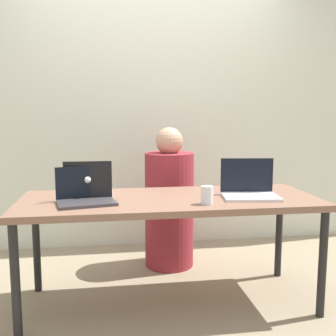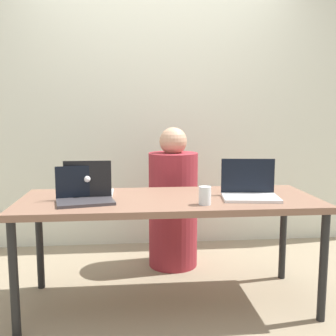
{
  "view_description": "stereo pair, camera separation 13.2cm",
  "coord_description": "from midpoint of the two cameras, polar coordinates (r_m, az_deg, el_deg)",
  "views": [
    {
      "loc": [
        -0.37,
        -2.42,
        1.23
      ],
      "look_at": [
        0.0,
        0.07,
        0.89
      ],
      "focal_mm": 42.0,
      "sensor_mm": 36.0,
      "label": 1
    },
    {
      "loc": [
        -0.24,
        -2.43,
        1.23
      ],
      "look_at": [
        0.0,
        0.07,
        0.89
      ],
      "focal_mm": 42.0,
      "sensor_mm": 36.0,
      "label": 2
    }
  ],
  "objects": [
    {
      "name": "ground_plane",
      "position": [
        2.74,
        1.61,
        -18.93
      ],
      "size": [
        12.0,
        12.0,
        0.0
      ],
      "primitive_type": "plane",
      "color": "gray"
    },
    {
      "name": "back_wall",
      "position": [
        3.7,
        -0.75,
        9.33
      ],
      "size": [
        4.87,
        0.1,
        2.66
      ],
      "primitive_type": "cube",
      "color": "silver",
      "rests_on": "ground"
    },
    {
      "name": "desk",
      "position": [
        2.51,
        1.67,
        -5.63
      ],
      "size": [
        1.87,
        0.72,
        0.71
      ],
      "color": "#815C48",
      "rests_on": "ground"
    },
    {
      "name": "person_at_center",
      "position": [
        3.19,
        1.93,
        -5.4
      ],
      "size": [
        0.41,
        0.41,
        1.13
      ],
      "rotation": [
        0.0,
        0.0,
        3.18
      ],
      "color": "maroon",
      "rests_on": "ground"
    },
    {
      "name": "laptop_back_left",
      "position": [
        2.56,
        -9.9,
        -2.96
      ],
      "size": [
        0.29,
        0.28,
        0.24
      ],
      "rotation": [
        0.0,
        0.0,
        3.13
      ],
      "color": "silver",
      "rests_on": "desk"
    },
    {
      "name": "laptop_front_left",
      "position": [
        2.4,
        -10.48,
        -3.81
      ],
      "size": [
        0.37,
        0.29,
        0.21
      ],
      "rotation": [
        0.0,
        0.0,
        0.21
      ],
      "color": "#3C393E",
      "rests_on": "desk"
    },
    {
      "name": "laptop_front_right",
      "position": [
        2.55,
        13.21,
        -3.08
      ],
      "size": [
        0.37,
        0.3,
        0.24
      ],
      "rotation": [
        0.0,
        0.0,
        -0.13
      ],
      "color": "silver",
      "rests_on": "desk"
    },
    {
      "name": "water_glass_right",
      "position": [
        2.32,
        7.01,
        -4.18
      ],
      "size": [
        0.07,
        0.07,
        0.11
      ],
      "color": "white",
      "rests_on": "desk"
    }
  ]
}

